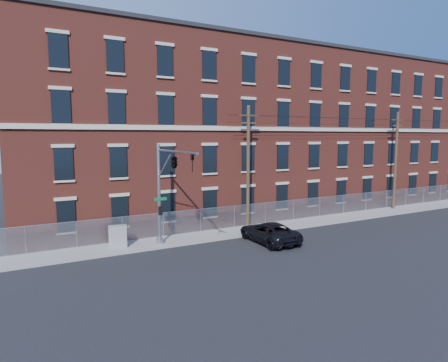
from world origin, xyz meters
name	(u,v)px	position (x,y,z in m)	size (l,w,h in m)	color
ground	(266,249)	(0.00, 0.00, 0.00)	(140.00, 140.00, 0.00)	black
sidewalk	(341,218)	(12.00, 5.00, 0.06)	(65.00, 3.00, 0.12)	gray
mill_building	(285,132)	(12.00, 13.93, 8.15)	(55.30, 14.32, 16.30)	maroon
chain_link_fence	(332,205)	(12.00, 6.30, 1.06)	(59.06, 0.06, 1.85)	#A5A8AD
traffic_signal_mast	(170,172)	(-6.00, 2.18, 5.39)	(0.90, 6.75, 7.00)	#9EA0A5
utility_pole_near	(248,165)	(2.00, 5.60, 5.34)	(1.80, 0.28, 10.00)	#433121
utility_pole_mid	(396,159)	(20.00, 5.60, 5.34)	(1.80, 0.28, 10.00)	#433121
overhead_wires	(398,122)	(20.00, 5.60, 9.12)	(40.00, 0.62, 0.62)	black
pickup_truck	(269,232)	(1.22, 1.46, 0.74)	(2.44, 5.30, 1.47)	black
utility_cabinet	(118,236)	(-8.83, 4.99, 0.87)	(1.20, 0.60, 1.50)	gray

